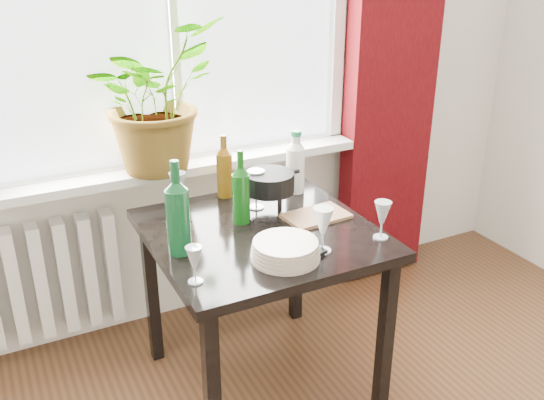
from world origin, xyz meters
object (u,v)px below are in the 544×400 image
bottle_amber (224,165)px  wineglass_back_left (178,191)px  fondue_pot (269,191)px  wineglass_far_right (382,220)px  wine_bottle_right (241,187)px  tv_remote (308,246)px  wineglass_front_right (323,229)px  radiator (28,284)px  wine_bottle_left (177,207)px  table (261,250)px  cleaning_bottle (296,161)px  plate_stack (285,250)px  wineglass_back_center (256,189)px  cutting_board (316,216)px  potted_plant (153,97)px  wineglass_front_left (195,265)px

bottle_amber → wineglass_back_left: 0.24m
fondue_pot → wineglass_far_right: bearing=-59.5°
wine_bottle_right → tv_remote: wine_bottle_right is taller
wineglass_front_right → wineglass_back_left: bearing=120.7°
radiator → wineglass_back_left: wineglass_back_left is taller
wineglass_far_right → tv_remote: size_ratio=0.99×
wine_bottle_left → table: bearing=5.9°
wineglass_far_right → wine_bottle_left: bearing=162.0°
table → wineglass_far_right: size_ratio=5.52×
wine_bottle_right → cleaning_bottle: bearing=27.4°
wineglass_front_right → plate_stack: (-0.15, 0.01, -0.06)m
fondue_pot → wine_bottle_left: bearing=-156.8°
radiator → table: table is taller
bottle_amber → fondue_pot: (0.12, -0.21, -0.06)m
bottle_amber → wineglass_back_center: 0.20m
wineglass_front_right → cutting_board: (0.13, 0.26, -0.08)m
wineglass_back_left → cutting_board: size_ratio=0.66×
radiator → plate_stack: plate_stack is taller
tv_remote → wineglass_far_right: bearing=-24.1°
wine_bottle_left → fondue_pot: size_ratio=1.53×
fondue_pot → cutting_board: (0.13, -0.17, -0.07)m
cleaning_bottle → cutting_board: (-0.05, -0.28, -0.14)m
cleaning_bottle → wineglass_back_left: cleaning_bottle is taller
tv_remote → cutting_board: bearing=39.1°
potted_plant → wineglass_back_left: (0.01, -0.25, -0.34)m
wineglass_back_left → wineglass_front_left: size_ratio=1.26×
wineglass_back_center → wineglass_back_left: size_ratio=1.02×
wineglass_front_right → wine_bottle_left: bearing=154.2°
potted_plant → cutting_board: 0.86m
bottle_amber → wineglass_back_center: (0.07, -0.18, -0.06)m
bottle_amber → tv_remote: 0.61m
potted_plant → plate_stack: 0.93m
wineglass_far_right → bottle_amber: bearing=120.1°
bottle_amber → plate_stack: bearing=-92.5°
wineglass_front_left → table: bearing=35.2°
wine_bottle_right → tv_remote: 0.37m
fondue_pot → potted_plant: bearing=130.5°
wine_bottle_left → tv_remote: 0.50m
bottle_amber → cleaning_bottle: 0.32m
plate_stack → potted_plant: bearing=104.2°
wine_bottle_left → plate_stack: bearing=-33.9°
wineglass_back_center → wine_bottle_right: bearing=-139.0°
plate_stack → cutting_board: plate_stack is taller
radiator → wineglass_far_right: bearing=-36.2°
wine_bottle_right → bottle_amber: wine_bottle_right is taller
table → wine_bottle_left: wine_bottle_left is taller
potted_plant → wine_bottle_left: size_ratio=1.78×
cleaning_bottle → cutting_board: size_ratio=1.12×
wine_bottle_left → wineglass_front_left: (-0.02, -0.22, -0.11)m
wineglass_front_right → wineglass_front_left: wineglass_front_right is taller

